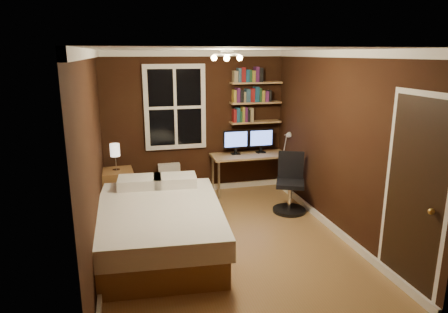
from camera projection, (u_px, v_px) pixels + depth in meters
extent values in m
plane|color=olive|center=(225.00, 240.00, 5.40)|extent=(4.20, 4.20, 0.00)
cube|color=black|center=(195.00, 123.00, 7.05)|extent=(3.20, 0.04, 2.50)
cube|color=black|center=(93.00, 159.00, 4.70)|extent=(0.04, 4.20, 2.50)
cube|color=black|center=(338.00, 144.00, 5.46)|extent=(0.04, 4.20, 2.50)
cube|color=white|center=(225.00, 49.00, 4.77)|extent=(3.20, 4.20, 0.02)
cube|color=white|center=(175.00, 107.00, 6.86)|extent=(1.06, 0.06, 1.46)
sphere|color=gold|center=(431.00, 212.00, 3.78)|extent=(0.06, 0.06, 0.06)
cube|color=tan|center=(255.00, 122.00, 7.20)|extent=(0.92, 0.22, 0.03)
cube|color=tan|center=(256.00, 103.00, 7.11)|extent=(0.92, 0.22, 0.03)
cube|color=tan|center=(256.00, 83.00, 7.02)|extent=(0.92, 0.22, 0.03)
cube|color=brown|center=(160.00, 238.00, 5.10)|extent=(1.64, 2.21, 0.34)
cube|color=white|center=(159.00, 216.00, 5.03)|extent=(1.73, 2.28, 0.25)
cube|color=white|center=(140.00, 182.00, 5.72)|extent=(0.64, 0.47, 0.15)
cube|color=white|center=(175.00, 180.00, 5.80)|extent=(0.64, 0.47, 0.15)
cube|color=brown|center=(118.00, 189.00, 6.48)|extent=(0.53, 0.53, 0.63)
cube|color=silver|center=(169.00, 179.00, 7.07)|extent=(0.38, 0.13, 0.57)
cube|color=tan|center=(252.00, 155.00, 7.15)|extent=(1.47, 0.55, 0.04)
cylinder|color=beige|center=(219.00, 181.00, 6.85)|extent=(0.04, 0.04, 0.66)
cylinder|color=beige|center=(292.00, 175.00, 7.18)|extent=(0.04, 0.04, 0.66)
cylinder|color=beige|center=(213.00, 173.00, 7.30)|extent=(0.04, 0.04, 0.66)
cylinder|color=beige|center=(282.00, 168.00, 7.62)|extent=(0.04, 0.04, 0.66)
cylinder|color=black|center=(289.00, 210.00, 6.37)|extent=(0.52, 0.52, 0.05)
cylinder|color=silver|center=(290.00, 197.00, 6.31)|extent=(0.06, 0.06, 0.38)
cube|color=black|center=(290.00, 184.00, 6.26)|extent=(0.56, 0.56, 0.07)
cube|color=black|center=(291.00, 165.00, 6.37)|extent=(0.39, 0.21, 0.44)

